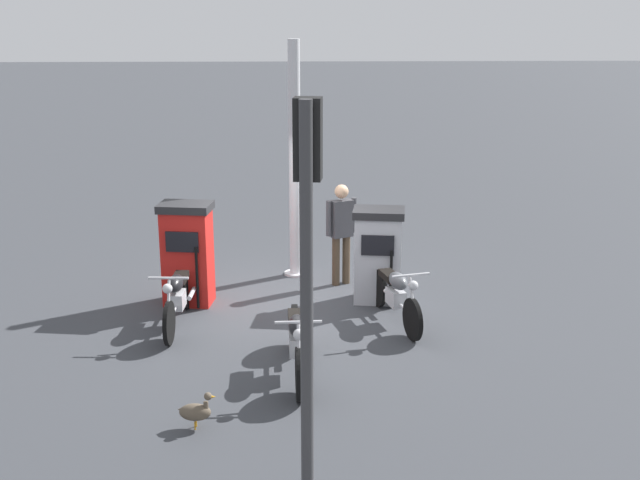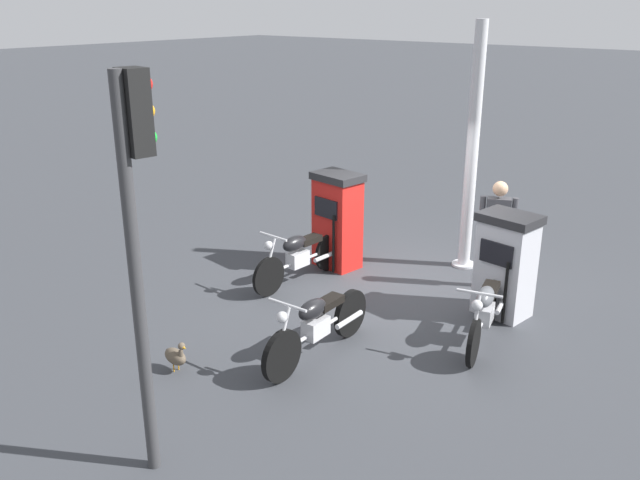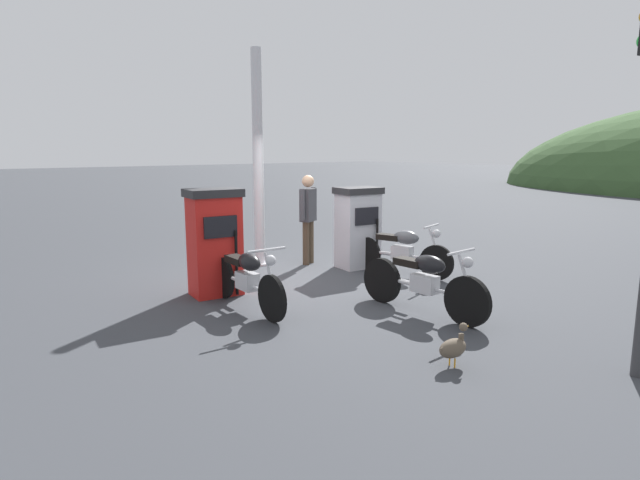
{
  "view_description": "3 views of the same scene",
  "coord_description": "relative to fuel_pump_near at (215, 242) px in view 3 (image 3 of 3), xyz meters",
  "views": [
    {
      "loc": [
        11.9,
        0.17,
        4.52
      ],
      "look_at": [
        0.62,
        0.55,
        1.26
      ],
      "focal_mm": 45.16,
      "sensor_mm": 36.0,
      "label": 1
    },
    {
      "loc": [
        8.34,
        4.93,
        4.29
      ],
      "look_at": [
        1.59,
        -0.45,
        1.2
      ],
      "focal_mm": 37.57,
      "sensor_mm": 36.0,
      "label": 2
    },
    {
      "loc": [
        6.9,
        -5.27,
        2.22
      ],
      "look_at": [
        1.23,
        -0.6,
        0.94
      ],
      "focal_mm": 29.57,
      "sensor_mm": 36.0,
      "label": 3
    }
  ],
  "objects": [
    {
      "name": "ground_plane",
      "position": [
        0.19,
        1.5,
        -0.83
      ],
      "size": [
        120.0,
        120.0,
        0.0
      ],
      "primitive_type": "plane",
      "color": "#383A3F"
    },
    {
      "name": "fuel_pump_far",
      "position": [
        0.0,
        2.99,
        -0.06
      ],
      "size": [
        0.71,
        0.87,
        1.51
      ],
      "color": "silver",
      "rests_on": "ground"
    },
    {
      "name": "attendant_person",
      "position": [
        -0.83,
        2.46,
        0.17
      ],
      "size": [
        0.34,
        0.55,
        1.72
      ],
      "color": "#473828",
      "rests_on": "ground"
    },
    {
      "name": "wandering_duck",
      "position": [
        4.0,
        0.56,
        -0.62
      ],
      "size": [
        0.2,
        0.44,
        0.44
      ],
      "color": "brown",
      "rests_on": "ground"
    },
    {
      "name": "motorcycle_near_pump",
      "position": [
        0.96,
        -0.04,
        -0.36
      ],
      "size": [
        2.03,
        0.56,
        0.95
      ],
      "color": "black",
      "rests_on": "ground"
    },
    {
      "name": "canopy_support_pole",
      "position": [
        -1.37,
        1.69,
        1.11
      ],
      "size": [
        0.4,
        0.4,
        4.04
      ],
      "color": "silver",
      "rests_on": "ground"
    },
    {
      "name": "motorcycle_extra",
      "position": [
        2.66,
        1.7,
        -0.37
      ],
      "size": [
        2.09,
        0.56,
        0.97
      ],
      "color": "black",
      "rests_on": "ground"
    },
    {
      "name": "fuel_pump_near",
      "position": [
        0.0,
        0.0,
        0.0
      ],
      "size": [
        0.69,
        0.87,
        1.63
      ],
      "color": "red",
      "rests_on": "ground"
    },
    {
      "name": "motorcycle_far_pump",
      "position": [
        0.95,
        3.16,
        -0.37
      ],
      "size": [
        1.97,
        0.7,
        0.94
      ],
      "color": "black",
      "rests_on": "ground"
    }
  ]
}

